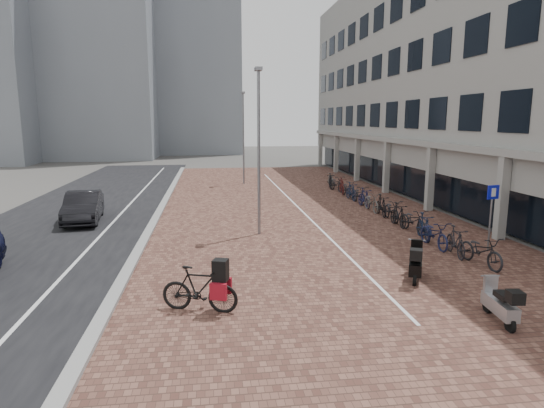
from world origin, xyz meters
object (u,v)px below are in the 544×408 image
(car_dark, at_px, (83,207))
(scooter_front, at_px, (500,302))
(hero_bike, at_px, (199,288))
(parking_sign, at_px, (492,207))
(scooter_mid, at_px, (416,262))

(car_dark, distance_m, scooter_front, 17.85)
(hero_bike, height_order, parking_sign, parking_sign)
(scooter_front, relative_size, scooter_mid, 0.91)
(scooter_front, xyz_separation_m, parking_sign, (3.35, 5.67, 1.11))
(car_dark, relative_size, parking_sign, 1.76)
(car_dark, height_order, scooter_front, car_dark)
(hero_bike, relative_size, scooter_mid, 1.25)
(car_dark, distance_m, hero_bike, 12.45)
(car_dark, bearing_deg, hero_bike, -70.71)
(scooter_mid, relative_size, parking_sign, 0.67)
(car_dark, bearing_deg, scooter_mid, -46.32)
(scooter_mid, distance_m, parking_sign, 4.88)
(hero_bike, height_order, scooter_mid, hero_bike)
(car_dark, xyz_separation_m, hero_bike, (5.57, -11.13, -0.09))
(scooter_front, distance_m, parking_sign, 6.68)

